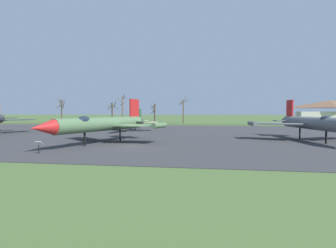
# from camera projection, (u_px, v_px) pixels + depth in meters

# --- Properties ---
(ground_plane) EXTENTS (600.00, 600.00, 0.00)m
(ground_plane) POSITION_uv_depth(u_px,v_px,m) (133.00, 146.00, 28.29)
(ground_plane) COLOR #425B2D
(asphalt_apron) EXTENTS (105.13, 52.53, 0.05)m
(asphalt_apron) POSITION_uv_depth(u_px,v_px,m) (160.00, 134.00, 43.85)
(asphalt_apron) COLOR #333335
(asphalt_apron) RESTS_ON ground
(grass_verge_strip) EXTENTS (165.13, 12.00, 0.06)m
(grass_verge_strip) POSITION_uv_depth(u_px,v_px,m) (180.00, 124.00, 75.71)
(grass_verge_strip) COLOR #394E25
(grass_verge_strip) RESTS_ON ground
(jet_fighter_front_left) EXTENTS (12.83, 16.13, 5.34)m
(jet_fighter_front_left) POSITION_uv_depth(u_px,v_px,m) (101.00, 124.00, 29.71)
(jet_fighter_front_left) COLOR #4C6B47
(jet_fighter_front_left) RESTS_ON ground
(info_placard_front_left) EXTENTS (0.57, 0.39, 1.11)m
(info_placard_front_left) POSITION_uv_depth(u_px,v_px,m) (39.00, 146.00, 22.70)
(info_placard_front_left) COLOR black
(info_placard_front_left) RESTS_ON ground
(jet_fighter_front_right) EXTENTS (9.76, 13.06, 4.27)m
(jet_fighter_front_right) POSITION_uv_depth(u_px,v_px,m) (130.00, 122.00, 48.58)
(jet_fighter_front_right) COLOR #B7B293
(jet_fighter_front_right) RESTS_ON ground
(jet_fighter_rear_center) EXTENTS (14.18, 16.50, 5.37)m
(jet_fighter_rear_center) POSITION_uv_depth(u_px,v_px,m) (314.00, 123.00, 32.00)
(jet_fighter_rear_center) COLOR #565B60
(jet_fighter_rear_center) RESTS_ON ground
(bare_tree_far_left) EXTENTS (2.80, 2.78, 7.98)m
(bare_tree_far_left) POSITION_uv_depth(u_px,v_px,m) (62.00, 109.00, 90.43)
(bare_tree_far_left) COLOR #42382D
(bare_tree_far_left) RESTS_ON ground
(bare_tree_left_of_center) EXTENTS (3.72, 3.38, 6.99)m
(bare_tree_left_of_center) POSITION_uv_depth(u_px,v_px,m) (112.00, 111.00, 85.89)
(bare_tree_left_of_center) COLOR #42382D
(bare_tree_left_of_center) RESTS_ON ground
(bare_tree_center) EXTENTS (2.51, 2.28, 9.49)m
(bare_tree_center) POSITION_uv_depth(u_px,v_px,m) (123.00, 108.00, 85.79)
(bare_tree_center) COLOR brown
(bare_tree_center) RESTS_ON ground
(bare_tree_right_of_center) EXTENTS (1.97, 2.96, 6.25)m
(bare_tree_right_of_center) POSITION_uv_depth(u_px,v_px,m) (154.00, 113.00, 83.87)
(bare_tree_right_of_center) COLOR #42382D
(bare_tree_right_of_center) RESTS_ON ground
(bare_tree_far_right) EXTENTS (2.94, 2.65, 8.35)m
(bare_tree_far_right) POSITION_uv_depth(u_px,v_px,m) (183.00, 110.00, 84.22)
(bare_tree_far_right) COLOR brown
(bare_tree_far_right) RESTS_ON ground
(visitor_building) EXTENTS (25.81, 13.52, 8.29)m
(visitor_building) POSITION_uv_depth(u_px,v_px,m) (330.00, 111.00, 106.17)
(visitor_building) COLOR beige
(visitor_building) RESTS_ON ground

